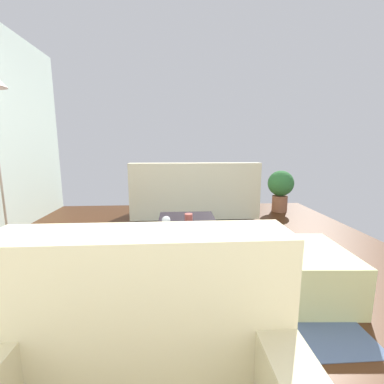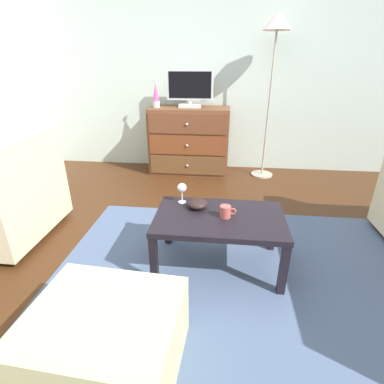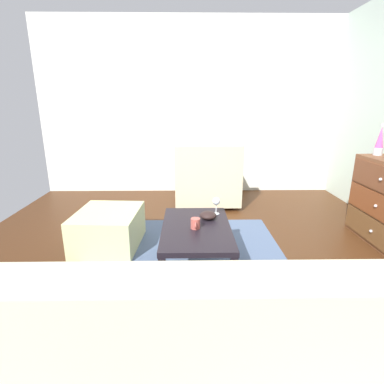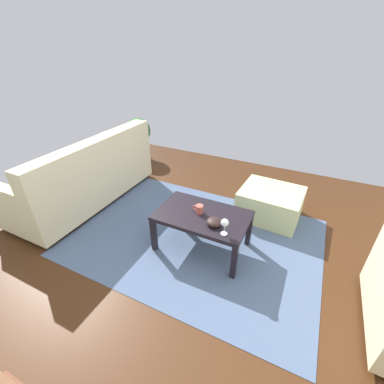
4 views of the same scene
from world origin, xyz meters
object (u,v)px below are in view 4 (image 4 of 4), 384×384
Objects in this scene: bowl_decorative at (214,222)px; mug at (199,209)px; couch_large at (86,177)px; coffee_table at (202,218)px; ottoman at (270,203)px; wine_glass at (225,223)px; potted_plant at (138,134)px.

mug is at bearing -29.25° from bowl_decorative.
coffee_table is at bearing 174.03° from couch_large.
ottoman is (-0.52, -0.87, -0.18)m from coffee_table.
couch_large is at bearing -10.34° from wine_glass.
wine_glass reaches higher than coffee_table.
potted_plant reaches higher than coffee_table.
bowl_decorative is at bearing 150.75° from mug.
ottoman is at bearing -163.19° from couch_large.
couch_large reaches higher than ottoman.
ottoman is 0.97× the size of potted_plant.
wine_glass is 0.22× the size of ottoman.
mug reaches higher than coffee_table.
mug is at bearing 139.21° from potted_plant.
couch_large is 2.76× the size of ottoman.
potted_plant is at bearing -40.79° from mug.
ottoman is at bearing -102.04° from wine_glass.
ottoman is 2.68m from potted_plant.
coffee_table is 6.19× the size of bowl_decorative.
coffee_table is at bearing 139.65° from potted_plant.
couch_large reaches higher than coffee_table.
bowl_decorative is 1.94m from couch_large.
couch_large is (2.04, -0.37, -0.19)m from wine_glass.
bowl_decorative is (-0.21, 0.12, -0.01)m from mug.
wine_glass is 0.08× the size of couch_large.
bowl_decorative is at bearing 171.38° from couch_large.
couch_large is at bearing -5.82° from mug.
mug is 0.78× the size of bowl_decorative.
coffee_table is 2.64m from potted_plant.
mug is 1.72m from couch_large.
bowl_decorative is at bearing 147.13° from coffee_table.
bowl_decorative is (-0.17, 0.11, 0.09)m from coffee_table.
mug is (0.04, -0.01, 0.10)m from coffee_table.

